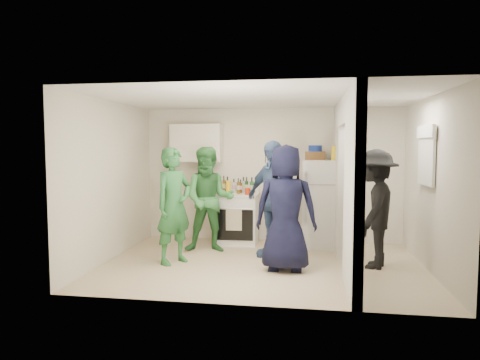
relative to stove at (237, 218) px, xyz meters
name	(u,v)px	position (x,y,z in m)	size (l,w,h in m)	color
floor	(262,264)	(0.60, -1.37, -0.46)	(4.80, 4.80, 0.00)	#CDB591
wall_back	(271,175)	(0.60, 0.33, 0.79)	(4.80, 4.80, 0.00)	silver
wall_front	(247,195)	(0.60, -3.07, 0.79)	(4.80, 4.80, 0.00)	silver
wall_left	(111,180)	(-1.80, -1.37, 0.79)	(3.40, 3.40, 0.00)	silver
wall_right	(432,185)	(3.00, -1.37, 0.79)	(3.40, 3.40, 0.00)	silver
ceiling	(263,98)	(0.60, -1.37, 2.04)	(4.80, 4.80, 0.00)	white
partition_pier_back	(339,178)	(1.80, -0.27, 0.79)	(0.12, 1.20, 2.50)	silver
partition_pier_front	(353,191)	(1.80, -2.47, 0.79)	(0.12, 1.20, 2.50)	silver
partition_header	(346,110)	(1.80, -1.37, 1.84)	(0.12, 1.00, 0.40)	silver
stove	(237,218)	(0.00, 0.00, 0.00)	(0.78, 0.65, 0.92)	white
upper_cabinet	(197,143)	(-0.80, 0.15, 1.39)	(0.95, 0.34, 0.70)	silver
fridge	(320,203)	(1.50, -0.03, 0.31)	(0.64, 0.62, 1.55)	silver
wicker_basket	(315,156)	(1.40, 0.02, 1.16)	(0.35, 0.25, 0.15)	brown
blue_bowl	(315,148)	(1.40, 0.02, 1.29)	(0.24, 0.24, 0.11)	navy
yellow_cup_stack_top	(334,153)	(1.72, -0.13, 1.21)	(0.09, 0.09, 0.25)	yellow
wall_clock	(274,151)	(0.65, 0.31, 1.24)	(0.22, 0.22, 0.03)	white
spice_shelf	(271,170)	(0.60, 0.28, 0.89)	(0.35, 0.08, 0.03)	olive
nook_window	(428,156)	(2.98, -1.17, 1.19)	(0.03, 0.70, 0.80)	black
nook_window_frame	(427,156)	(2.97, -1.17, 1.19)	(0.04, 0.76, 0.86)	white
nook_valance	(426,132)	(2.94, -1.17, 1.54)	(0.04, 0.82, 0.18)	white
yellow_cup_stack_stove	(228,188)	(-0.12, -0.22, 0.59)	(0.09, 0.09, 0.25)	yellow
red_cup	(247,192)	(0.22, -0.20, 0.52)	(0.09, 0.09, 0.12)	#B6290C
person_green_left	(174,206)	(-0.74, -1.48, 0.42)	(0.65, 0.42, 1.77)	#29682F
person_green_center	(209,199)	(-0.37, -0.68, 0.43)	(0.87, 0.67, 1.78)	#367B40
person_denim	(273,199)	(0.72, -0.89, 0.48)	(1.10, 0.46, 1.88)	#374778
person_navy	(286,208)	(0.96, -1.62, 0.44)	(0.89, 0.58, 1.81)	black
person_nook	(375,209)	(2.25, -1.25, 0.41)	(1.13, 0.65, 1.75)	black
bottle_a	(224,184)	(-0.27, 0.11, 0.62)	(0.06, 0.06, 0.31)	brown
bottle_b	(227,185)	(-0.17, -0.07, 0.62)	(0.08, 0.08, 0.31)	#1B4E1A
bottle_c	(234,186)	(-0.09, 0.17, 0.59)	(0.08, 0.08, 0.26)	silver
bottle_d	(238,186)	(0.03, -0.05, 0.60)	(0.06, 0.06, 0.28)	#5A450F
bottle_e	(243,185)	(0.09, 0.18, 0.61)	(0.07, 0.07, 0.29)	#A2AAB3
bottle_f	(247,185)	(0.17, 0.04, 0.61)	(0.06, 0.06, 0.30)	#193D16
bottle_g	(252,186)	(0.26, 0.16, 0.58)	(0.06, 0.06, 0.24)	olive
bottle_h	(220,185)	(-0.28, -0.14, 0.62)	(0.07, 0.07, 0.31)	silver
bottle_i	(240,186)	(0.05, 0.10, 0.59)	(0.06, 0.06, 0.25)	#5B320F
bottle_j	(252,186)	(0.28, -0.09, 0.62)	(0.08, 0.08, 0.31)	#1F5C2B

